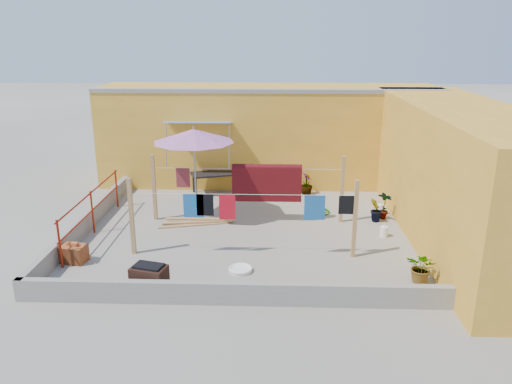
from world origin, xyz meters
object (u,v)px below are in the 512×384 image
brazier (149,279)px  water_jug_a (384,231)px  brick_stack (74,253)px  outdoor_table (214,175)px  water_jug_b (381,209)px  green_hose (320,211)px  plant_back_a (256,181)px  white_basin (241,269)px  patio_umbrella (194,136)px

brazier → water_jug_a: brazier is taller
brazier → brick_stack: bearing=147.0°
brazier → water_jug_a: 5.95m
outdoor_table → brazier: bearing=-94.7°
water_jug_b → green_hose: (-1.69, 0.08, -0.11)m
outdoor_table → brazier: 6.41m
brazier → water_jug_b: (5.40, 4.62, -0.14)m
green_hose → plant_back_a: (-1.87, 1.69, 0.37)m
white_basin → plant_back_a: (0.14, 5.44, 0.36)m
brick_stack → water_jug_a: (7.14, 1.70, -0.07)m
brick_stack → white_basin: bearing=-5.1°
patio_umbrella → water_jug_b: (5.09, 0.57, -2.15)m
water_jug_b → green_hose: bearing=177.2°
plant_back_a → water_jug_a: bearing=-45.9°
plant_back_a → white_basin: bearing=-91.5°
green_hose → plant_back_a: bearing=137.8°
patio_umbrella → plant_back_a: 3.38m
white_basin → plant_back_a: plant_back_a is taller
brick_stack → outdoor_table: bearing=63.6°
brick_stack → plant_back_a: size_ratio=0.73×
white_basin → brick_stack: bearing=174.9°
brazier → plant_back_a: size_ratio=0.92×
brazier → white_basin: size_ratio=1.47×
plant_back_a → outdoor_table: bearing=-179.2°
brick_stack → water_jug_a: 7.34m
brick_stack → green_hose: bearing=30.8°
patio_umbrella → plant_back_a: (1.54, 2.35, -1.88)m
brazier → green_hose: 6.00m
white_basin → brazier: bearing=-150.5°
patio_umbrella → green_hose: 4.13m
water_jug_a → water_jug_b: size_ratio=0.93×
outdoor_table → white_basin: (1.18, -5.42, -0.56)m
plant_back_a → brazier: bearing=-106.1°
water_jug_b → green_hose: size_ratio=0.58×
brick_stack → plant_back_a: (3.85, 5.10, 0.21)m
water_jug_a → green_hose: water_jug_a is taller
water_jug_b → green_hose: 1.69m
outdoor_table → green_hose: (3.18, -1.68, -0.57)m
patio_umbrella → white_basin: 4.07m
brick_stack → green_hose: (5.71, 3.41, -0.16)m
water_jug_a → water_jug_b: 1.64m
brick_stack → white_basin: 3.72m
outdoor_table → water_jug_a: size_ratio=5.17×
white_basin → water_jug_b: water_jug_b is taller
brazier → water_jug_a: (5.14, 3.00, -0.15)m
plant_back_a → patio_umbrella: bearing=-123.3°
brazier → green_hose: bearing=51.7°
patio_umbrella → brick_stack: (-2.31, -2.76, -2.09)m
outdoor_table → green_hose: size_ratio=2.79×
white_basin → green_hose: size_ratio=0.90×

